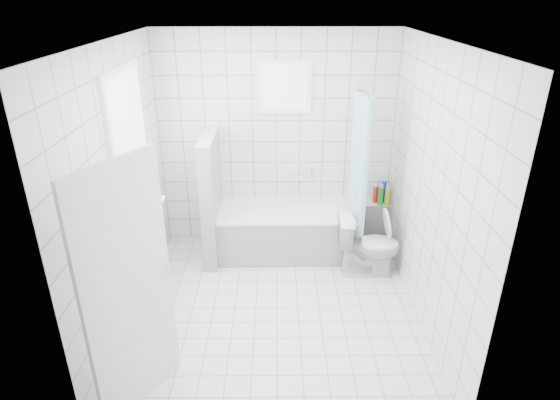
{
  "coord_description": "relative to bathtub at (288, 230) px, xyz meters",
  "views": [
    {
      "loc": [
        0.0,
        -3.9,
        2.98
      ],
      "look_at": [
        0.03,
        0.35,
        1.05
      ],
      "focal_mm": 30.0,
      "sensor_mm": 36.0,
      "label": 1
    }
  ],
  "objects": [
    {
      "name": "ground",
      "position": [
        -0.14,
        -1.12,
        -0.29
      ],
      "size": [
        3.0,
        3.0,
        0.0
      ],
      "primitive_type": "plane",
      "color": "white",
      "rests_on": "ground"
    },
    {
      "name": "ceiling",
      "position": [
        -0.14,
        -1.12,
        2.31
      ],
      "size": [
        3.0,
        3.0,
        0.0
      ],
      "primitive_type": "plane",
      "rotation": [
        3.14,
        0.0,
        0.0
      ],
      "color": "white",
      "rests_on": "ground"
    },
    {
      "name": "wall_back",
      "position": [
        -0.14,
        0.38,
        1.01
      ],
      "size": [
        2.8,
        0.02,
        2.6
      ],
      "primitive_type": "cube",
      "color": "white",
      "rests_on": "ground"
    },
    {
      "name": "wall_front",
      "position": [
        -0.14,
        -2.62,
        1.01
      ],
      "size": [
        2.8,
        0.02,
        2.6
      ],
      "primitive_type": "cube",
      "color": "white",
      "rests_on": "ground"
    },
    {
      "name": "wall_left",
      "position": [
        -1.54,
        -1.12,
        1.01
      ],
      "size": [
        0.02,
        3.0,
        2.6
      ],
      "primitive_type": "cube",
      "color": "white",
      "rests_on": "ground"
    },
    {
      "name": "wall_right",
      "position": [
        1.26,
        -1.12,
        1.01
      ],
      "size": [
        0.02,
        3.0,
        2.6
      ],
      "primitive_type": "cube",
      "color": "white",
      "rests_on": "ground"
    },
    {
      "name": "window_left",
      "position": [
        -1.5,
        -0.82,
        1.31
      ],
      "size": [
        0.01,
        0.9,
        1.4
      ],
      "primitive_type": "cube",
      "color": "white",
      "rests_on": "wall_left"
    },
    {
      "name": "window_back",
      "position": [
        -0.04,
        0.33,
        1.66
      ],
      "size": [
        0.5,
        0.01,
        0.5
      ],
      "primitive_type": "cube",
      "color": "white",
      "rests_on": "wall_back"
    },
    {
      "name": "window_sill",
      "position": [
        -1.45,
        -0.82,
        0.57
      ],
      "size": [
        0.18,
        1.02,
        0.08
      ],
      "primitive_type": "cube",
      "color": "white",
      "rests_on": "wall_left"
    },
    {
      "name": "door",
      "position": [
        -1.19,
        -2.26,
        0.71
      ],
      "size": [
        0.43,
        0.71,
        2.0
      ],
      "primitive_type": "cube",
      "rotation": [
        0.0,
        0.0,
        -0.52
      ],
      "color": "silver",
      "rests_on": "ground"
    },
    {
      "name": "bathtub",
      "position": [
        0.0,
        0.0,
        0.0
      ],
      "size": [
        1.67,
        0.77,
        0.58
      ],
      "color": "white",
      "rests_on": "ground"
    },
    {
      "name": "partition_wall",
      "position": [
        -0.9,
        -0.05,
        0.46
      ],
      "size": [
        0.15,
        0.85,
        1.5
      ],
      "primitive_type": "cube",
      "color": "white",
      "rests_on": "ground"
    },
    {
      "name": "tiled_ledge",
      "position": [
        1.16,
        0.25,
        -0.02
      ],
      "size": [
        0.4,
        0.24,
        0.55
      ],
      "primitive_type": "cube",
      "color": "white",
      "rests_on": "ground"
    },
    {
      "name": "toilet",
      "position": [
        0.89,
        -0.47,
        0.06
      ],
      "size": [
        0.7,
        0.42,
        0.7
      ],
      "primitive_type": "imported",
      "rotation": [
        0.0,
        0.0,
        1.53
      ],
      "color": "white",
      "rests_on": "ground"
    },
    {
      "name": "curtain_rod",
      "position": [
        0.77,
        -0.02,
        1.71
      ],
      "size": [
        0.02,
        0.8,
        0.02
      ],
      "primitive_type": "cylinder",
      "rotation": [
        1.57,
        0.0,
        0.0
      ],
      "color": "silver",
      "rests_on": "wall_back"
    },
    {
      "name": "shower_curtain",
      "position": [
        0.77,
        -0.16,
        0.81
      ],
      "size": [
        0.14,
        0.48,
        1.78
      ],
      "primitive_type": null,
      "color": "#50BAEC",
      "rests_on": "curtain_rod"
    },
    {
      "name": "tub_faucet",
      "position": [
        0.1,
        0.33,
        0.56
      ],
      "size": [
        0.18,
        0.06,
        0.06
      ],
      "primitive_type": "cube",
      "color": "silver",
      "rests_on": "wall_back"
    },
    {
      "name": "sill_bottles",
      "position": [
        -1.44,
        -0.96,
        0.75
      ],
      "size": [
        0.17,
        0.66,
        0.33
      ],
      "color": "silver",
      "rests_on": "window_sill"
    },
    {
      "name": "ledge_bottles",
      "position": [
        1.15,
        0.22,
        0.38
      ],
      "size": [
        0.19,
        0.18,
        0.28
      ],
      "color": "#189228",
      "rests_on": "tiled_ledge"
    }
  ]
}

